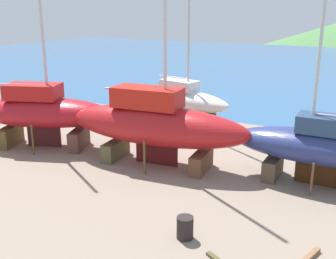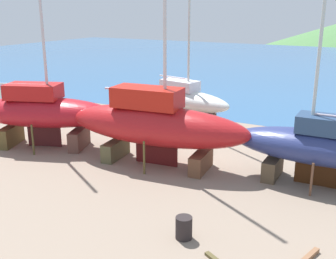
# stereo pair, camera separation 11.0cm
# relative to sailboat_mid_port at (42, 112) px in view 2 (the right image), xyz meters

# --- Properties ---
(ground_plane) EXTENTS (43.99, 43.99, 0.00)m
(ground_plane) POSITION_rel_sailboat_mid_port_xyz_m (10.64, 0.71, -2.34)
(ground_plane) COLOR gray
(sea_water) EXTENTS (147.78, 71.48, 0.01)m
(sea_water) POSITION_rel_sailboat_mid_port_xyz_m (10.64, 47.45, -2.34)
(sea_water) COLOR #326192
(sea_water) RESTS_ON ground
(sailboat_mid_port) EXTENTS (9.82, 6.16, 13.78)m
(sailboat_mid_port) POSITION_rel_sailboat_mid_port_xyz_m (0.00, 0.00, 0.00)
(sailboat_mid_port) COLOR brown
(sailboat_mid_port) RESTS_ON ground
(sailboat_small_center) EXTENTS (8.90, 2.99, 15.57)m
(sailboat_small_center) POSITION_rel_sailboat_mid_port_xyz_m (16.68, 2.23, -0.25)
(sailboat_small_center) COLOR brown
(sailboat_small_center) RESTS_ON ground
(sailboat_far_slipway) EXTENTS (11.07, 4.10, 16.45)m
(sailboat_far_slipway) POSITION_rel_sailboat_mid_port_xyz_m (8.00, 0.80, 0.08)
(sailboat_far_slipway) COLOR brown
(sailboat_far_slipway) RESTS_ON ground
(sailboat_large_starboard) EXTENTS (8.16, 3.87, 14.37)m
(sailboat_large_starboard) POSITION_rel_sailboat_mid_port_xyz_m (5.97, 8.28, -0.19)
(sailboat_large_starboard) COLOR #513127
(sailboat_large_starboard) RESTS_ON ground
(worker) EXTENTS (0.50, 0.41, 1.67)m
(worker) POSITION_rel_sailboat_mid_port_xyz_m (1.15, 5.56, -1.48)
(worker) COLOR maroon
(worker) RESTS_ON ground
(barrel_blue_faded) EXTENTS (0.84, 0.84, 0.91)m
(barrel_blue_faded) POSITION_rel_sailboat_mid_port_xyz_m (13.08, -5.57, -1.89)
(barrel_blue_faded) COLOR #292222
(barrel_blue_faded) RESTS_ON ground
(barrel_rust_mid) EXTENTS (1.12, 1.13, 0.68)m
(barrel_rust_mid) POSITION_rel_sailboat_mid_port_xyz_m (-3.03, 5.89, -2.00)
(barrel_rust_mid) COLOR #212922
(barrel_rust_mid) RESTS_ON ground
(timber_long_fore) EXTENTS (0.57, 1.46, 0.17)m
(timber_long_fore) POSITION_rel_sailboat_mid_port_xyz_m (17.66, -4.70, -2.26)
(timber_long_fore) COLOR #8A5E40
(timber_long_fore) RESTS_ON ground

